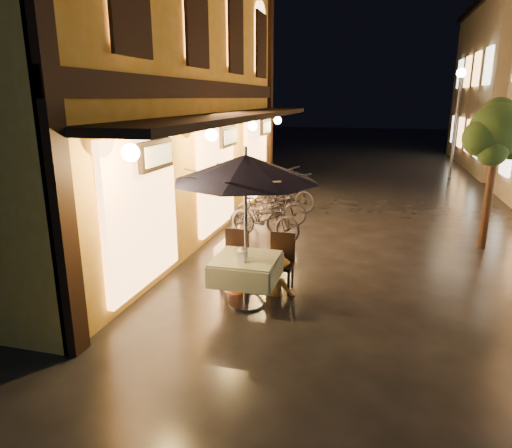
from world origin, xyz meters
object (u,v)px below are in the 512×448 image
(person_orange, at_px, (236,248))
(bicycle_0, at_px, (265,219))
(cafe_table, at_px, (246,269))
(table_lantern, at_px, (242,253))
(person_yellow, at_px, (275,253))
(patio_umbrella, at_px, (245,168))

(person_orange, relative_size, bicycle_0, 0.81)
(cafe_table, bearing_deg, person_orange, 120.51)
(table_lantern, xyz_separation_m, person_yellow, (0.33, 0.76, -0.22))
(cafe_table, relative_size, person_yellow, 0.71)
(patio_umbrella, bearing_deg, cafe_table, 165.96)
(table_lantern, distance_m, bicycle_0, 3.73)
(cafe_table, height_order, person_yellow, person_yellow)
(table_lantern, bearing_deg, patio_umbrella, 90.00)
(patio_umbrella, relative_size, table_lantern, 9.84)
(table_lantern, xyz_separation_m, bicycle_0, (-0.54, 3.67, -0.44))
(patio_umbrella, xyz_separation_m, person_yellow, (0.33, 0.55, -1.45))
(patio_umbrella, bearing_deg, person_orange, 120.51)
(person_orange, distance_m, person_yellow, 0.65)
(person_orange, bearing_deg, bicycle_0, -78.34)
(person_orange, xyz_separation_m, bicycle_0, (-0.22, 2.91, -0.26))
(patio_umbrella, bearing_deg, table_lantern, -90.00)
(patio_umbrella, bearing_deg, bicycle_0, 98.96)
(cafe_table, height_order, person_orange, person_orange)
(person_orange, bearing_deg, cafe_table, 127.81)
(person_orange, xyz_separation_m, person_yellow, (0.65, 0.00, -0.03))
(cafe_table, bearing_deg, table_lantern, -90.00)
(cafe_table, bearing_deg, bicycle_0, 98.96)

